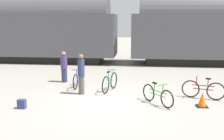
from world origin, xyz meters
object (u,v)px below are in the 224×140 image
(bicycle_green, at_px, (157,95))
(bicycle_teal, at_px, (110,82))
(freight_train, at_px, (124,28))
(backpack, at_px, (22,104))
(bicycle_maroon, at_px, (203,90))
(person_in_purple, at_px, (64,67))
(person_in_navy, at_px, (81,74))
(bicycle_blue, at_px, (79,79))
(traffic_cone, at_px, (202,100))

(bicycle_green, xyz_separation_m, bicycle_teal, (-2.02, 1.73, 0.04))
(freight_train, height_order, backpack, freight_train)
(bicycle_green, relative_size, backpack, 4.07)
(bicycle_maroon, bearing_deg, person_in_purple, 160.54)
(bicycle_green, height_order, person_in_navy, person_in_navy)
(bicycle_maroon, xyz_separation_m, bicycle_blue, (-5.48, 1.42, -0.00))
(freight_train, distance_m, bicycle_green, 10.11)
(person_in_navy, xyz_separation_m, backpack, (-1.74, -2.09, -0.72))
(bicycle_teal, bearing_deg, bicycle_maroon, -11.54)
(bicycle_maroon, bearing_deg, bicycle_blue, 165.49)
(person_in_navy, relative_size, backpack, 5.12)
(bicycle_blue, distance_m, backpack, 3.62)
(bicycle_green, bearing_deg, person_in_purple, 144.88)
(person_in_purple, relative_size, traffic_cone, 2.89)
(bicycle_green, height_order, bicycle_maroon, bicycle_maroon)
(bicycle_blue, height_order, backpack, bicycle_blue)
(freight_train, bearing_deg, backpack, -105.74)
(bicycle_teal, bearing_deg, bicycle_blue, 158.53)
(bicycle_teal, xyz_separation_m, person_in_purple, (-2.55, 1.48, 0.39))
(person_in_navy, bearing_deg, freight_train, -105.21)
(bicycle_teal, bearing_deg, person_in_navy, -150.88)
(bicycle_maroon, relative_size, bicycle_blue, 0.91)
(bicycle_blue, xyz_separation_m, person_in_purple, (-0.96, 0.86, 0.41))
(bicycle_green, distance_m, bicycle_blue, 4.30)
(person_in_navy, xyz_separation_m, traffic_cone, (4.81, -1.19, -0.64))
(bicycle_green, bearing_deg, person_in_navy, 161.25)
(bicycle_teal, distance_m, traffic_cone, 4.09)
(freight_train, height_order, traffic_cone, freight_train)
(person_in_purple, bearing_deg, bicycle_green, -105.29)
(freight_train, height_order, person_in_navy, freight_train)
(bicycle_teal, relative_size, backpack, 4.94)
(freight_train, relative_size, bicycle_maroon, 16.97)
(backpack, xyz_separation_m, traffic_cone, (6.55, 0.91, 0.08))
(bicycle_blue, relative_size, backpack, 5.30)
(person_in_purple, distance_m, backpack, 4.28)
(freight_train, distance_m, traffic_cone, 10.66)
(person_in_purple, distance_m, traffic_cone, 7.05)
(freight_train, xyz_separation_m, person_in_purple, (-2.66, -6.46, -1.82))
(bicycle_maroon, distance_m, bicycle_blue, 5.67)
(bicycle_blue, distance_m, person_in_purple, 1.36)
(bicycle_green, height_order, person_in_purple, person_in_purple)
(bicycle_teal, distance_m, backpack, 4.00)
(person_in_purple, bearing_deg, bicycle_blue, -111.91)
(bicycle_maroon, height_order, backpack, bicycle_maroon)
(backpack, bearing_deg, bicycle_maroon, 15.97)
(bicycle_green, distance_m, person_in_purple, 5.59)
(bicycle_maroon, relative_size, backpack, 4.81)
(bicycle_teal, height_order, backpack, bicycle_teal)
(person_in_purple, relative_size, backpack, 4.68)
(bicycle_teal, height_order, person_in_purple, person_in_purple)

